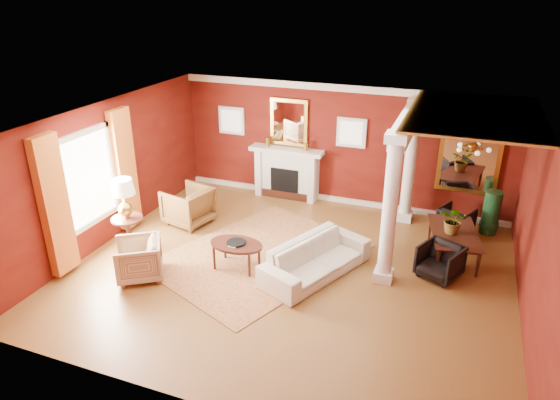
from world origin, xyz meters
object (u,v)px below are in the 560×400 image
at_px(armchair_leopard, 188,204).
at_px(coffee_table, 236,245).
at_px(sofa, 316,253).
at_px(armchair_stripe, 138,258).
at_px(dining_table, 455,237).
at_px(side_table, 125,203).

relative_size(armchair_leopard, coffee_table, 0.90).
height_order(armchair_leopard, coffee_table, armchair_leopard).
bearing_deg(coffee_table, armchair_leopard, 143.61).
height_order(sofa, armchair_stripe, sofa).
bearing_deg(dining_table, coffee_table, 105.41).
bearing_deg(side_table, armchair_leopard, 71.91).
xyz_separation_m(armchair_leopard, coffee_table, (1.83, -1.35, 0.01)).
height_order(sofa, armchair_leopard, armchair_leopard).
xyz_separation_m(sofa, coffee_table, (-1.48, -0.31, 0.03)).
relative_size(sofa, armchair_stripe, 2.75).
bearing_deg(dining_table, armchair_leopard, 84.65).
distance_m(armchair_leopard, dining_table, 5.71).
relative_size(side_table, dining_table, 0.99).
bearing_deg(side_table, armchair_stripe, -44.84).
bearing_deg(dining_table, sofa, 112.93).
bearing_deg(coffee_table, armchair_stripe, -148.34).
bearing_deg(armchair_stripe, sofa, 78.95).
relative_size(coffee_table, dining_table, 0.66).
bearing_deg(dining_table, side_table, 97.55).
distance_m(sofa, dining_table, 2.85).
distance_m(armchair_leopard, armchair_stripe, 2.32).
height_order(armchair_leopard, dining_table, armchair_leopard).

